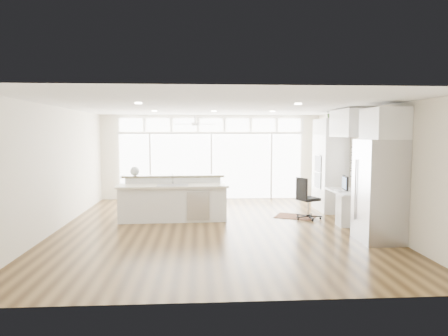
{
  "coord_description": "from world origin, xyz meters",
  "views": [
    {
      "loc": [
        -0.39,
        -8.84,
        2.12
      ],
      "look_at": [
        0.2,
        0.6,
        1.29
      ],
      "focal_mm": 32.0,
      "sensor_mm": 36.0,
      "label": 1
    }
  ],
  "objects": [
    {
      "name": "floor",
      "position": [
        0.0,
        0.0,
        -0.01
      ],
      "size": [
        7.0,
        8.0,
        0.02
      ],
      "primitive_type": "cube",
      "color": "#3E2913",
      "rests_on": "ground"
    },
    {
      "name": "framed_photos",
      "position": [
        3.46,
        0.92,
        1.4
      ],
      "size": [
        0.06,
        0.22,
        0.8
      ],
      "primitive_type": "cube",
      "color": "black",
      "rests_on": "wall_right"
    },
    {
      "name": "glass_wall",
      "position": [
        0.0,
        3.94,
        1.05
      ],
      "size": [
        5.8,
        0.06,
        2.08
      ],
      "primitive_type": "cube",
      "color": "white",
      "rests_on": "wall_back"
    },
    {
      "name": "wall_left",
      "position": [
        -3.5,
        0.0,
        1.35
      ],
      "size": [
        0.04,
        8.0,
        2.7
      ],
      "primitive_type": "cube",
      "color": "silver",
      "rests_on": "floor"
    },
    {
      "name": "office_chair",
      "position": [
        2.29,
        0.73,
        0.51
      ],
      "size": [
        0.69,
        0.66,
        1.03
      ],
      "primitive_type": "cube",
      "rotation": [
        0.0,
        0.0,
        0.41
      ],
      "color": "black",
      "rests_on": "floor"
    },
    {
      "name": "refrigerator",
      "position": [
        3.11,
        -1.35,
        1.0
      ],
      "size": [
        0.76,
        0.9,
        2.0
      ],
      "primitive_type": "cube",
      "color": "#B2B2B7",
      "rests_on": "floor"
    },
    {
      "name": "ceiling_fan",
      "position": [
        -0.5,
        2.8,
        2.48
      ],
      "size": [
        1.16,
        1.16,
        0.32
      ],
      "primitive_type": "cube",
      "color": "silver",
      "rests_on": "ceiling"
    },
    {
      "name": "wall_front",
      "position": [
        0.0,
        -4.0,
        1.35
      ],
      "size": [
        7.0,
        0.04,
        2.7
      ],
      "primitive_type": "cube",
      "color": "silver",
      "rests_on": "floor"
    },
    {
      "name": "keyboard",
      "position": [
        2.88,
        0.3,
        0.77
      ],
      "size": [
        0.11,
        0.29,
        0.01
      ],
      "primitive_type": "cube",
      "rotation": [
        0.0,
        0.0,
        -0.01
      ],
      "color": "silver",
      "rests_on": "desk_nook"
    },
    {
      "name": "upper_cabinets",
      "position": [
        3.17,
        0.3,
        2.35
      ],
      "size": [
        0.64,
        1.3,
        0.64
      ],
      "primitive_type": "cube",
      "color": "white",
      "rests_on": "wall_right"
    },
    {
      "name": "wall_back",
      "position": [
        0.0,
        4.0,
        1.35
      ],
      "size": [
        7.0,
        0.04,
        2.7
      ],
      "primitive_type": "cube",
      "color": "silver",
      "rests_on": "floor"
    },
    {
      "name": "oven_cabinet",
      "position": [
        3.17,
        1.8,
        1.25
      ],
      "size": [
        0.64,
        1.2,
        2.5
      ],
      "primitive_type": "cube",
      "color": "white",
      "rests_on": "floor"
    },
    {
      "name": "fishbowl",
      "position": [
        -1.99,
        1.17,
        1.18
      ],
      "size": [
        0.26,
        0.26,
        0.23
      ],
      "primitive_type": "sphere",
      "rotation": [
        0.0,
        0.0,
        0.15
      ],
      "color": "silver",
      "rests_on": "kitchen_island"
    },
    {
      "name": "ceiling",
      "position": [
        0.0,
        0.0,
        2.7
      ],
      "size": [
        7.0,
        8.0,
        0.02
      ],
      "primitive_type": "cube",
      "color": "white",
      "rests_on": "wall_back"
    },
    {
      "name": "desk_nook",
      "position": [
        3.13,
        0.3,
        0.38
      ],
      "size": [
        0.72,
        1.3,
        0.76
      ],
      "primitive_type": "cube",
      "color": "white",
      "rests_on": "floor"
    },
    {
      "name": "fridge_cabinet",
      "position": [
        3.17,
        -1.35,
        2.3
      ],
      "size": [
        0.64,
        0.9,
        0.6
      ],
      "primitive_type": "cube",
      "color": "white",
      "rests_on": "wall_right"
    },
    {
      "name": "wall_right",
      "position": [
        3.5,
        0.0,
        1.35
      ],
      "size": [
        0.04,
        8.0,
        2.7
      ],
      "primitive_type": "cube",
      "color": "silver",
      "rests_on": "floor"
    },
    {
      "name": "desk_window",
      "position": [
        3.46,
        0.3,
        1.55
      ],
      "size": [
        0.04,
        0.85,
        0.85
      ],
      "primitive_type": "cube",
      "color": "white",
      "rests_on": "wall_right"
    },
    {
      "name": "potted_plant",
      "position": [
        3.17,
        1.8,
        2.63
      ],
      "size": [
        0.31,
        0.34,
        0.25
      ],
      "primitive_type": "imported",
      "rotation": [
        0.0,
        0.0,
        0.05
      ],
      "color": "#2E4F22",
      "rests_on": "oven_cabinet"
    },
    {
      "name": "rug",
      "position": [
        2.05,
        1.02,
        0.01
      ],
      "size": [
        1.17,
        1.04,
        0.01
      ],
      "primitive_type": "cube",
      "rotation": [
        0.0,
        0.0,
        -0.44
      ],
      "color": "#3A1D12",
      "rests_on": "floor"
    },
    {
      "name": "transom_row",
      "position": [
        0.0,
        3.94,
        2.38
      ],
      "size": [
        5.9,
        0.06,
        0.4
      ],
      "primitive_type": "cube",
      "color": "white",
      "rests_on": "wall_back"
    },
    {
      "name": "recessed_lights",
      "position": [
        0.0,
        0.2,
        2.68
      ],
      "size": [
        3.4,
        3.0,
        0.02
      ],
      "primitive_type": "cube",
      "color": "beige",
      "rests_on": "ceiling"
    },
    {
      "name": "kitchen_island",
      "position": [
        -1.03,
        0.8,
        0.53
      ],
      "size": [
        2.7,
        1.09,
        1.06
      ],
      "primitive_type": "cube",
      "rotation": [
        0.0,
        0.0,
        0.03
      ],
      "color": "white",
      "rests_on": "floor"
    },
    {
      "name": "monitor",
      "position": [
        3.05,
        0.3,
        0.95
      ],
      "size": [
        0.13,
        0.46,
        0.37
      ],
      "primitive_type": "cube",
      "rotation": [
        0.0,
        0.0,
        -0.13
      ],
      "color": "black",
      "rests_on": "desk_nook"
    }
  ]
}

